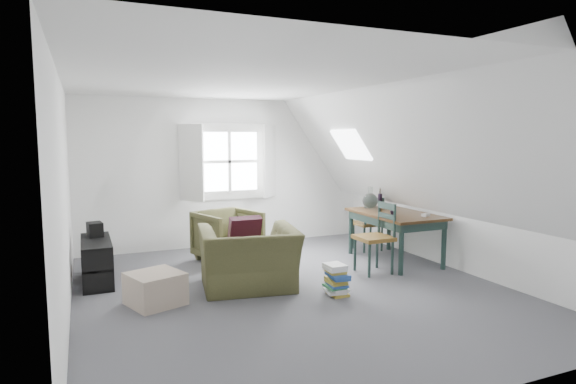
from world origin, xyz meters
name	(u,v)px	position (x,y,z in m)	size (l,w,h in m)	color
floor	(294,290)	(0.00, 0.00, 0.00)	(5.50, 5.50, 0.00)	#515156
ceiling	(294,82)	(0.00, 0.00, 2.50)	(5.50, 5.50, 0.00)	white
wall_back	(229,173)	(0.00, 2.75, 1.25)	(5.00, 5.00, 0.00)	white
wall_front	(459,229)	(0.00, -2.75, 1.25)	(5.00, 5.00, 0.00)	white
wall_left	(64,199)	(-2.50, 0.00, 1.25)	(5.50, 5.50, 0.00)	white
wall_right	(457,181)	(2.50, 0.00, 1.25)	(5.50, 5.50, 0.00)	white
slope_left	(160,146)	(-1.55, 0.00, 1.78)	(5.50, 5.50, 0.00)	white
slope_right	(402,144)	(1.55, 0.00, 1.78)	(5.50, 5.50, 0.00)	white
dormer_window	(230,162)	(0.00, 2.68, 1.45)	(1.71, 0.35, 1.30)	white
skylight	(351,145)	(1.55, 1.30, 1.75)	(0.55, 0.75, 0.04)	white
armchair_near	(249,288)	(-0.48, 0.28, 0.00)	(1.16, 1.02, 0.76)	#444425
armchair_far	(228,261)	(-0.34, 1.69, 0.00)	(0.82, 0.85, 0.77)	#444425
throw_pillow	(245,232)	(-0.48, 0.43, 0.68)	(0.40, 0.11, 0.40)	#390F1D
ottoman	(155,289)	(-1.62, 0.15, 0.18)	(0.54, 0.54, 0.36)	tan
dining_table	(395,219)	(1.97, 0.68, 0.64)	(0.89, 1.48, 0.74)	#321E0C
demijohn	(370,200)	(1.82, 1.13, 0.88)	(0.24, 0.24, 0.34)	silver
vase_twigs	(380,200)	(2.07, 1.23, 0.86)	(0.07, 0.08, 0.55)	black
cup	(393,217)	(1.72, 0.38, 0.74)	(0.09, 0.09, 0.09)	black
paper_box	(426,215)	(2.17, 0.23, 0.76)	(0.11, 0.08, 0.04)	white
dining_chair_far	(369,223)	(1.99, 1.42, 0.46)	(0.42, 0.42, 0.89)	brown
dining_chair_near	(376,236)	(1.37, 0.27, 0.50)	(0.45, 0.45, 0.97)	brown
media_shelf	(97,264)	(-2.20, 1.28, 0.25)	(0.36, 1.08, 0.55)	black
electronics_box	(95,230)	(-2.20, 1.57, 0.64)	(0.18, 0.25, 0.20)	black
magazine_stack	(336,280)	(0.39, -0.37, 0.19)	(0.28, 0.33, 0.37)	#B29933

